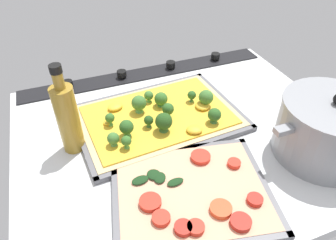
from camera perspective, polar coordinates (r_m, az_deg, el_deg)
The scene contains 8 objects.
ground_plane at distance 76.76cm, azimuth 3.17°, elevation -3.16°, with size 78.92×66.75×3.00cm, color silver.
stove_control_panel at distance 98.35cm, azimuth -3.85°, elevation 8.64°, with size 75.77×7.00×2.60cm.
baking_tray_front at distance 79.20cm, azimuth -1.79°, elevation 0.19°, with size 41.79×30.56×1.30cm.
broccoli_pizza at distance 77.86cm, azimuth -1.58°, elevation 0.87°, with size 39.23×28.00×6.12cm.
baking_tray_back at distance 62.86cm, azimuth 4.22°, elevation -13.03°, with size 34.75×30.62×1.30cm.
veggie_pizza_back at distance 62.04cm, azimuth 4.39°, elevation -12.89°, with size 31.91×27.78×1.90cm.
cooking_pot at distance 74.48cm, azimuth 26.90°, elevation -1.50°, with size 27.84×21.06×15.51cm.
oil_bottle at distance 69.63cm, azimuth -17.74°, elevation 0.49°, with size 4.81×4.81×21.01cm.
Camera 1 is at (24.53, 51.77, 49.58)cm, focal length 33.62 mm.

